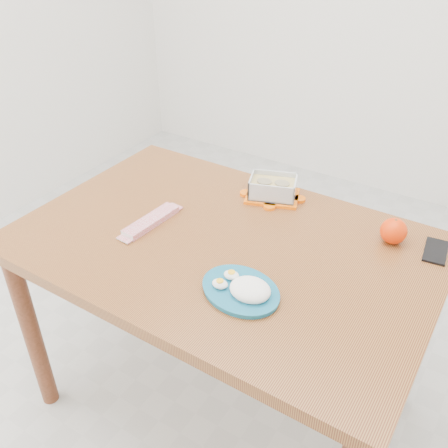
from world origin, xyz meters
The scene contains 7 objects.
ground centered at (0.00, 0.00, 0.00)m, with size 3.50×3.50×0.00m, color #B7B7B2.
dining_table centered at (0.06, -0.18, 0.66)m, with size 1.26×0.84×0.75m.
food_container centered at (0.06, 0.13, 0.79)m, with size 0.21×0.19×0.08m.
orange_fruit centered at (0.49, 0.08, 0.79)m, with size 0.08×0.08×0.08m, color #EC3304.
rice_plate centered at (0.23, -0.36, 0.77)m, with size 0.27×0.27×0.06m.
candy_bar centered at (-0.19, -0.22, 0.76)m, with size 0.21×0.05×0.02m, color #B10923.
smartphone centered at (0.61, 0.10, 0.75)m, with size 0.06×0.13×0.01m, color black.
Camera 1 is at (0.71, -1.22, 1.63)m, focal length 40.00 mm.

